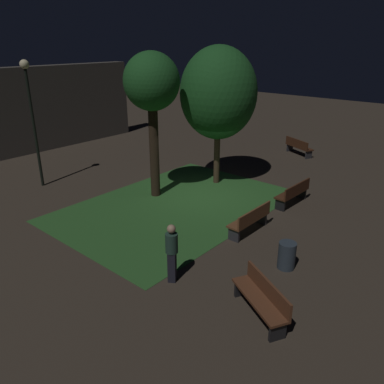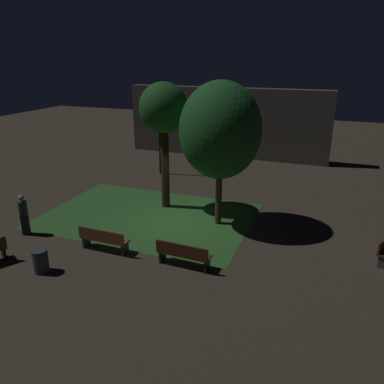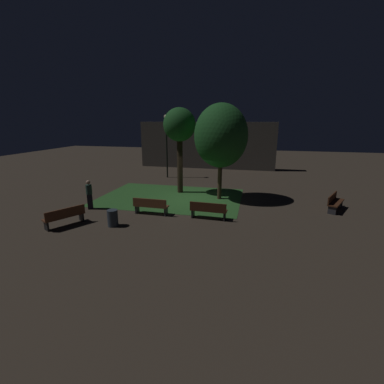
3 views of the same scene
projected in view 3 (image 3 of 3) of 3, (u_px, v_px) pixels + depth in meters
ground_plane at (193, 200)px, 16.61m from camera, size 60.00×60.00×0.00m
grass_lawn at (171, 197)px, 17.12m from camera, size 8.74×6.04×0.01m
bench_path_side at (151, 206)px, 13.88m from camera, size 1.81×0.51×0.88m
bench_front_right at (208, 210)px, 13.22m from camera, size 1.82×0.56×0.88m
bench_lawn_edge at (335, 202)px, 14.55m from camera, size 1.21×1.83×0.88m
bench_back_row at (65, 216)px, 12.38m from camera, size 1.30×1.81×0.88m
tree_tall_center at (221, 136)px, 15.82m from camera, size 3.14×3.14×5.70m
tree_right_canopy at (180, 127)px, 17.21m from camera, size 2.07×2.07×5.51m
lamp_post_path_center at (166, 136)px, 22.19m from camera, size 0.36×0.36×5.16m
trash_bin at (113, 218)px, 12.39m from camera, size 0.48×0.48×0.77m
pedestrian at (89, 194)px, 14.68m from camera, size 0.34×0.32×1.61m
building_wall_backdrop at (206, 145)px, 27.04m from camera, size 13.54×0.80×4.56m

